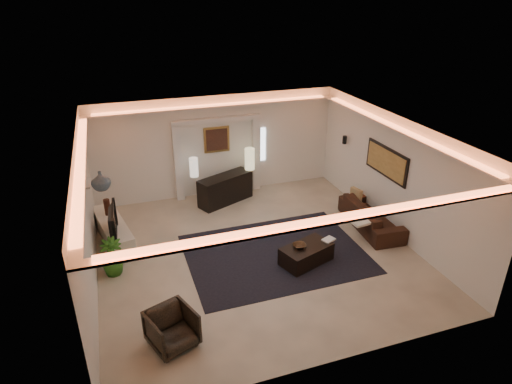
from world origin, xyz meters
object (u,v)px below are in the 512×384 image
object	(u,v)px
console	(225,189)
sofa	(371,216)
coffee_table	(306,254)
armchair	(172,329)

from	to	relation	value
console	sofa	world-z (taller)	console
console	coffee_table	bearing A→B (deg)	-99.65
sofa	armchair	bearing A→B (deg)	118.95
console	armchair	xyz separation A→B (m)	(-2.31, -5.05, -0.06)
sofa	console	bearing A→B (deg)	54.92
armchair	console	bearing A→B (deg)	44.87
sofa	armchair	world-z (taller)	armchair
console	sofa	bearing A→B (deg)	-63.55
coffee_table	sofa	bearing A→B (deg)	3.25
sofa	armchair	xyz separation A→B (m)	(-5.43, -2.46, 0.03)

